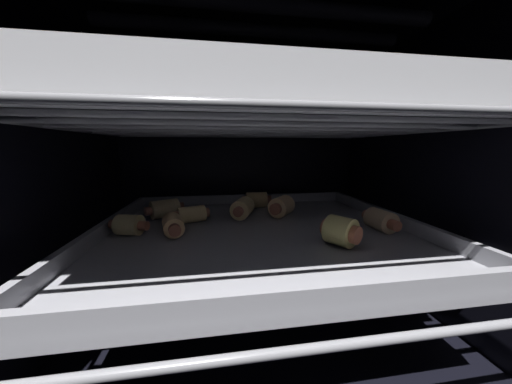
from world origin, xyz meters
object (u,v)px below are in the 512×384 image
at_px(pig_in_blanket_lower_3, 381,220).
at_px(pig_in_blanket_upper_10, 112,96).
at_px(baking_tray_lower, 259,232).
at_px(pig_in_blanket_lower_5, 165,209).
at_px(pig_in_blanket_upper_7, 152,116).
at_px(pig_in_blanket_lower_6, 243,208).
at_px(pig_in_blanket_upper_0, 275,109).
at_px(pig_in_blanket_lower_2, 129,225).
at_px(pig_in_blanket_upper_1, 405,99).
at_px(pig_in_blanket_upper_6, 173,115).
at_px(pig_in_blanket_lower_0, 173,225).
at_px(baking_tray_upper, 259,121).
at_px(pig_in_blanket_lower_7, 341,231).
at_px(pig_in_blanket_upper_5, 143,74).
at_px(pig_in_blanket_upper_4, 318,82).
at_px(pig_in_blanket_lower_1, 282,206).
at_px(pig_in_blanket_upper_9, 150,94).
at_px(pig_in_blanket_upper_2, 390,81).
at_px(pig_in_blanket_lower_4, 256,200).
at_px(oven_rack_upper, 259,130).
at_px(pig_in_blanket_upper_8, 145,112).
at_px(pig_in_blanket_upper_3, 204,82).
at_px(pig_in_blanket_lower_8, 192,214).
at_px(heating_element, 259,19).
at_px(oven_rack_lower, 259,239).

relative_size(pig_in_blanket_lower_3, pig_in_blanket_upper_10, 1.01).
distance_m(baking_tray_lower, pig_in_blanket_lower_5, 0.16).
bearing_deg(pig_in_blanket_upper_7, pig_in_blanket_lower_6, -27.10).
bearing_deg(pig_in_blanket_upper_0, pig_in_blanket_lower_2, -170.67).
bearing_deg(pig_in_blanket_upper_1, pig_in_blanket_upper_6, 145.30).
xyz_separation_m(pig_in_blanket_lower_0, pig_in_blanket_lower_3, (0.27, -0.03, 0.00)).
bearing_deg(baking_tray_upper, pig_in_blanket_upper_1, -26.41).
bearing_deg(pig_in_blanket_lower_7, baking_tray_lower, 141.33).
height_order(pig_in_blanket_upper_1, pig_in_blanket_upper_5, pig_in_blanket_upper_5).
bearing_deg(pig_in_blanket_upper_4, pig_in_blanket_lower_1, 83.56).
relative_size(pig_in_blanket_upper_6, pig_in_blanket_upper_9, 1.09).
bearing_deg(pig_in_blanket_upper_2, pig_in_blanket_upper_10, 158.55).
bearing_deg(pig_in_blanket_upper_10, pig_in_blanket_lower_4, 43.01).
bearing_deg(oven_rack_upper, pig_in_blanket_upper_4, -77.24).
xyz_separation_m(pig_in_blanket_lower_3, pig_in_blanket_lower_4, (-0.14, 0.15, 0.00)).
distance_m(pig_in_blanket_upper_7, pig_in_blanket_upper_9, 0.20).
bearing_deg(baking_tray_lower, pig_in_blanket_lower_5, 148.51).
height_order(pig_in_blanket_lower_7, pig_in_blanket_upper_6, pig_in_blanket_upper_6).
height_order(pig_in_blanket_lower_2, pig_in_blanket_upper_4, pig_in_blanket_upper_4).
height_order(pig_in_blanket_lower_0, pig_in_blanket_lower_7, pig_in_blanket_lower_7).
relative_size(pig_in_blanket_lower_5, pig_in_blanket_lower_7, 1.27).
xyz_separation_m(pig_in_blanket_lower_0, pig_in_blanket_upper_7, (-0.05, 0.14, 0.15)).
height_order(pig_in_blanket_lower_3, pig_in_blanket_upper_8, pig_in_blanket_upper_8).
relative_size(pig_in_blanket_lower_0, pig_in_blanket_upper_1, 0.99).
distance_m(pig_in_blanket_lower_1, pig_in_blanket_lower_5, 0.19).
relative_size(pig_in_blanket_upper_3, pig_in_blanket_upper_4, 0.91).
bearing_deg(pig_in_blanket_upper_6, pig_in_blanket_upper_10, -103.83).
bearing_deg(pig_in_blanket_upper_4, baking_tray_lower, 102.76).
bearing_deg(pig_in_blanket_lower_7, pig_in_blanket_upper_8, 146.51).
bearing_deg(pig_in_blanket_lower_6, pig_in_blanket_lower_2, -158.55).
bearing_deg(pig_in_blanket_lower_8, pig_in_blanket_upper_2, -45.32).
xyz_separation_m(pig_in_blanket_lower_2, pig_in_blanket_upper_2, (0.25, -0.13, 0.15)).
bearing_deg(pig_in_blanket_lower_6, pig_in_blanket_lower_8, -168.71).
height_order(pig_in_blanket_lower_0, pig_in_blanket_lower_4, pig_in_blanket_lower_4).
xyz_separation_m(pig_in_blanket_lower_6, pig_in_blanket_upper_0, (0.05, -0.03, 0.15)).
distance_m(pig_in_blanket_lower_4, pig_in_blanket_upper_8, 0.23).
bearing_deg(pig_in_blanket_lower_0, pig_in_blanket_upper_7, 109.16).
height_order(baking_tray_lower, pig_in_blanket_lower_0, pig_in_blanket_lower_0).
relative_size(pig_in_blanket_upper_4, pig_in_blanket_upper_7, 1.17).
relative_size(baking_tray_lower, pig_in_blanket_lower_6, 6.99).
height_order(oven_rack_upper, pig_in_blanket_upper_0, pig_in_blanket_upper_0).
bearing_deg(pig_in_blanket_lower_7, pig_in_blanket_lower_0, 161.16).
relative_size(pig_in_blanket_lower_0, pig_in_blanket_lower_3, 0.93).
xyz_separation_m(pig_in_blanket_lower_3, pig_in_blanket_upper_1, (-0.02, -0.05, 0.15)).
distance_m(pig_in_blanket_lower_4, pig_in_blanket_lower_6, 0.07).
relative_size(heating_element, pig_in_blanket_lower_6, 6.80).
xyz_separation_m(heating_element, baking_tray_lower, (0.00, -0.00, -0.26)).
distance_m(baking_tray_lower, pig_in_blanket_upper_3, 0.21).
relative_size(baking_tray_lower, pig_in_blanket_upper_9, 6.75).
bearing_deg(oven_rack_lower, pig_in_blanket_lower_5, 148.51).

